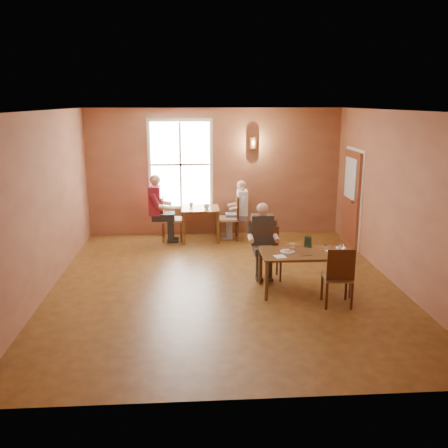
{
  "coord_description": "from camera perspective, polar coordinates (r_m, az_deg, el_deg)",
  "views": [
    {
      "loc": [
        -0.58,
        -8.27,
        3.15
      ],
      "look_at": [
        0.0,
        0.2,
        1.05
      ],
      "focal_mm": 40.0,
      "sensor_mm": 36.0,
      "label": 1
    }
  ],
  "objects": [
    {
      "name": "ground",
      "position": [
        8.87,
        0.09,
        -6.91
      ],
      "size": [
        6.0,
        7.0,
        0.01
      ],
      "primitive_type": "cube",
      "color": "brown",
      "rests_on": "ground"
    },
    {
      "name": "door",
      "position": [
        11.34,
        14.25,
        2.79
      ],
      "size": [
        0.12,
        1.04,
        2.1
      ],
      "primitive_type": "cube",
      "color": "maroon",
      "rests_on": "ground"
    },
    {
      "name": "chair_diner_main",
      "position": [
        9.05,
        5.14,
        -3.44
      ],
      "size": [
        0.41,
        0.41,
        0.93
      ],
      "primitive_type": null,
      "rotation": [
        0.0,
        0.0,
        3.14
      ],
      "color": "#532B15",
      "rests_on": "ground"
    },
    {
      "name": "cup_b",
      "position": [
        11.59,
        -3.77,
        2.22
      ],
      "size": [
        0.12,
        0.12,
        0.1
      ],
      "primitive_type": "imported",
      "rotation": [
        0.0,
        0.0,
        -0.17
      ],
      "color": "silver",
      "rests_on": "second_table"
    },
    {
      "name": "cup_a",
      "position": [
        11.37,
        -2.01,
        2.03
      ],
      "size": [
        0.16,
        0.16,
        0.1
      ],
      "primitive_type": "imported",
      "rotation": [
        0.0,
        0.0,
        -0.3
      ],
      "color": "white",
      "rests_on": "second_table"
    },
    {
      "name": "ceiling",
      "position": [
        8.29,
        0.1,
        12.86
      ],
      "size": [
        6.0,
        7.0,
        0.04
      ],
      "primitive_type": "cube",
      "color": "white",
      "rests_on": "wall_back"
    },
    {
      "name": "napkin",
      "position": [
        8.17,
        6.41,
        -3.72
      ],
      "size": [
        0.21,
        0.21,
        0.01
      ],
      "primitive_type": "cube",
      "rotation": [
        0.0,
        0.0,
        0.23
      ],
      "color": "silver",
      "rests_on": "main_table"
    },
    {
      "name": "wall_left",
      "position": [
        8.77,
        -19.87,
        2.22
      ],
      "size": [
        0.04,
        7.0,
        3.0
      ],
      "primitive_type": "cube",
      "color": "brown",
      "rests_on": "ground"
    },
    {
      "name": "second_table",
      "position": [
        11.58,
        -2.73,
        0.04
      ],
      "size": [
        0.86,
        0.86,
        0.76
      ],
      "primitive_type": null,
      "color": "brown",
      "rests_on": "ground"
    },
    {
      "name": "sunglasses",
      "position": [
        8.36,
        13.24,
        -3.56
      ],
      "size": [
        0.13,
        0.04,
        0.02
      ],
      "primitive_type": "cube",
      "rotation": [
        0.0,
        0.0,
        -0.01
      ],
      "color": "black",
      "rests_on": "main_table"
    },
    {
      "name": "wall_back",
      "position": [
        11.9,
        -1.1,
        5.92
      ],
      "size": [
        6.0,
        0.04,
        3.0
      ],
      "primitive_type": "cube",
      "color": "brown",
      "rests_on": "ground"
    },
    {
      "name": "window",
      "position": [
        11.81,
        -5.0,
        6.79
      ],
      "size": [
        1.36,
        0.1,
        1.96
      ],
      "primitive_type": "cube",
      "color": "white",
      "rests_on": "wall_back"
    },
    {
      "name": "chair_diner_maroon",
      "position": [
        11.55,
        -5.96,
        0.63
      ],
      "size": [
        0.45,
        0.45,
        1.03
      ],
      "primitive_type": null,
      "rotation": [
        0.0,
        0.0,
        -1.57
      ],
      "color": "#52311A",
      "rests_on": "ground"
    },
    {
      "name": "diner_white",
      "position": [
        11.55,
        0.63,
        1.44
      ],
      "size": [
        0.53,
        0.53,
        1.32
      ],
      "primitive_type": null,
      "rotation": [
        0.0,
        0.0,
        1.57
      ],
      "color": "white",
      "rests_on": "ground"
    },
    {
      "name": "wall_front",
      "position": [
        5.08,
        2.88,
        -5.07
      ],
      "size": [
        6.0,
        0.04,
        3.0
      ],
      "primitive_type": "cube",
      "color": "brown",
      "rests_on": "ground"
    },
    {
      "name": "side_plate",
      "position": [
        8.81,
        13.21,
        -2.66
      ],
      "size": [
        0.2,
        0.2,
        0.01
      ],
      "primitive_type": "cylinder",
      "rotation": [
        0.0,
        0.0,
        0.19
      ],
      "color": "white",
      "rests_on": "main_table"
    },
    {
      "name": "wall_right",
      "position": [
        9.16,
        19.18,
        2.74
      ],
      "size": [
        0.04,
        7.0,
        3.0
      ],
      "primitive_type": "cube",
      "color": "brown",
      "rests_on": "ground"
    },
    {
      "name": "wall_sconce",
      "position": [
        11.8,
        3.33,
        9.25
      ],
      "size": [
        0.16,
        0.16,
        0.28
      ],
      "primitive_type": "cylinder",
      "color": "brown",
      "rests_on": "wall_back"
    },
    {
      "name": "goblet_b",
      "position": [
        8.46,
        13.25,
        -2.77
      ],
      "size": [
        0.08,
        0.08,
        0.18
      ],
      "primitive_type": null,
      "rotation": [
        0.0,
        0.0,
        0.23
      ],
      "color": "white",
      "rests_on": "main_table"
    },
    {
      "name": "knife",
      "position": [
        8.26,
        9.39,
        -3.62
      ],
      "size": [
        0.2,
        0.06,
        0.0
      ],
      "primitive_type": "cube",
      "rotation": [
        0.0,
        0.0,
        0.2
      ],
      "color": "silver",
      "rests_on": "main_table"
    },
    {
      "name": "main_table",
      "position": [
        8.57,
        9.12,
        -5.4
      ],
      "size": [
        1.47,
        0.83,
        0.69
      ],
      "primitive_type": null,
      "color": "brown",
      "rests_on": "ground"
    },
    {
      "name": "plate_food",
      "position": [
        8.42,
        7.28,
        -3.1
      ],
      "size": [
        0.32,
        0.32,
        0.03
      ],
      "primitive_type": "cylinder",
      "rotation": [
        0.0,
        0.0,
        -0.31
      ],
      "color": "white",
      "rests_on": "main_table"
    },
    {
      "name": "diner_main",
      "position": [
        8.96,
        5.2,
        -2.33
      ],
      "size": [
        0.52,
        0.52,
        1.31
      ],
      "primitive_type": null,
      "rotation": [
        0.0,
        0.0,
        3.14
      ],
      "color": "black",
      "rests_on": "ground"
    },
    {
      "name": "chair_diner_white",
      "position": [
        11.58,
        0.48,
        0.75
      ],
      "size": [
        0.46,
        0.46,
        1.04
      ],
      "primitive_type": null,
      "rotation": [
        0.0,
        0.0,
        1.57
      ],
      "color": "#562C17",
      "rests_on": "ground"
    },
    {
      "name": "chair_empty",
      "position": [
        8.06,
        12.83,
        -5.77
      ],
      "size": [
        0.46,
        0.46,
        0.97
      ],
      "primitive_type": null,
      "rotation": [
        0.0,
        0.0,
        -0.07
      ],
      "color": "#523016",
      "rests_on": "ground"
    },
    {
      "name": "diner_maroon",
      "position": [
        11.5,
        -6.14,
        1.78
      ],
      "size": [
        0.6,
        0.6,
        1.5
      ],
      "primitive_type": null,
      "rotation": [
        0.0,
        0.0,
        -1.57
      ],
      "color": "maroon",
      "rests_on": "ground"
    },
    {
      "name": "menu_stand",
      "position": [
        8.71,
        9.57,
        -2.05
      ],
      "size": [
        0.13,
        0.1,
        0.2
      ],
      "primitive_type": "cube",
      "rotation": [
        0.0,
        0.0,
        -0.4
      ],
      "color": "#233D2C",
      "rests_on": "main_table"
    },
    {
      "name": "goblet_c",
      "position": [
        8.31,
        11.48,
        -2.93
      ],
      "size": [
        0.08,
        0.08,
        0.19
      ],
      "primitive_type": null,
      "rotation": [
        0.0,
        0.0,
        -0.1
      ],
      "color": "white",
      "rests_on": "main_table"
    },
    {
      "name": "sandwich",
      "position": [
        8.49,
        7.79,
        -2.69
      ],
      "size": [
        0.1,
        0.1,
        0.11
      ],
      "primitive_type": "cube",
      "rotation": [
        0.0,
        0.0,
        -0.15
      ],
      "color": "tan",
      "rests_on": "main_table"
    }
  ]
}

